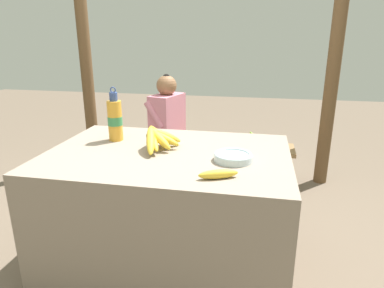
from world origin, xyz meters
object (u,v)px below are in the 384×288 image
at_px(wooden_bench, 197,149).
at_px(support_post_near, 84,38).
at_px(banana_bunch_ripe, 158,137).
at_px(banana_bunch_green, 254,139).
at_px(support_post_far, 337,39).
at_px(seated_vendor, 163,122).
at_px(loose_banana_front, 218,174).
at_px(serving_bowl, 233,157).
at_px(water_bottle, 115,120).

height_order(wooden_bench, support_post_near, support_post_near).
distance_m(banana_bunch_ripe, banana_bunch_green, 1.34).
xyz_separation_m(banana_bunch_ripe, support_post_far, (1.19, 1.40, 0.53)).
bearing_deg(seated_vendor, wooden_bench, -159.21).
xyz_separation_m(banana_bunch_green, support_post_near, (-1.70, 0.23, 0.86)).
height_order(loose_banana_front, seated_vendor, seated_vendor).
bearing_deg(seated_vendor, support_post_near, 1.73).
bearing_deg(serving_bowl, water_bottle, 162.84).
relative_size(loose_banana_front, support_post_far, 0.07).
xyz_separation_m(serving_bowl, loose_banana_front, (-0.05, -0.25, -0.00)).
xyz_separation_m(banana_bunch_ripe, seated_vendor, (-0.30, 1.16, -0.21)).
xyz_separation_m(loose_banana_front, support_post_far, (0.79, 1.77, 0.58)).
height_order(banana_bunch_ripe, water_bottle, water_bottle).
bearing_deg(banana_bunch_ripe, banana_bunch_green, 65.31).
height_order(wooden_bench, support_post_far, support_post_far).
height_order(serving_bowl, water_bottle, water_bottle).
bearing_deg(support_post_near, wooden_bench, -10.79).
relative_size(serving_bowl, support_post_near, 0.08).
bearing_deg(support_post_near, banana_bunch_green, -7.59).
bearing_deg(banana_bunch_ripe, support_post_near, 129.43).
xyz_separation_m(wooden_bench, support_post_near, (-1.17, 0.22, 0.99)).
relative_size(serving_bowl, support_post_far, 0.08).
height_order(banana_bunch_ripe, wooden_bench, banana_bunch_ripe).
relative_size(banana_bunch_ripe, banana_bunch_green, 1.24).
relative_size(wooden_bench, seated_vendor, 1.73).
distance_m(banana_bunch_ripe, water_bottle, 0.34).
distance_m(serving_bowl, water_bottle, 0.80).
height_order(support_post_near, support_post_far, same).
bearing_deg(loose_banana_front, seated_vendor, 114.54).
xyz_separation_m(banana_bunch_ripe, banana_bunch_green, (0.54, 1.18, -0.33)).
bearing_deg(banana_bunch_ripe, loose_banana_front, -42.54).
bearing_deg(banana_bunch_green, water_bottle, -128.79).
xyz_separation_m(banana_bunch_ripe, water_bottle, (-0.31, 0.12, 0.06)).
height_order(banana_bunch_ripe, seated_vendor, seated_vendor).
distance_m(serving_bowl, banana_bunch_green, 1.33).
bearing_deg(loose_banana_front, serving_bowl, 78.82).
bearing_deg(support_post_far, wooden_bench, -169.21).
bearing_deg(seated_vendor, banana_bunch_ripe, 121.99).
bearing_deg(loose_banana_front, support_post_near, 131.26).
distance_m(water_bottle, support_post_far, 2.03).
distance_m(water_bottle, seated_vendor, 1.08).
xyz_separation_m(loose_banana_front, banana_bunch_green, (0.14, 1.54, -0.28)).
relative_size(banana_bunch_ripe, seated_vendor, 0.36).
height_order(loose_banana_front, banana_bunch_green, loose_banana_front).
bearing_deg(support_post_near, support_post_far, 0.00).
xyz_separation_m(water_bottle, wooden_bench, (0.33, 1.06, -0.52)).
xyz_separation_m(loose_banana_front, wooden_bench, (-0.38, 1.55, -0.41)).
relative_size(loose_banana_front, seated_vendor, 0.19).
relative_size(water_bottle, loose_banana_front, 1.75).
distance_m(wooden_bench, banana_bunch_green, 0.54).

